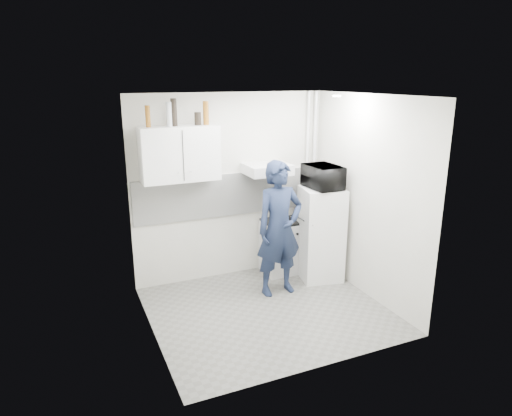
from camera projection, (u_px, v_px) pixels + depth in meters
name	position (u px, v px, depth m)	size (l,w,h in m)	color
floor	(268.00, 310.00, 5.66)	(2.80, 2.80, 0.00)	#62615C
ceiling	(269.00, 95.00, 4.94)	(2.80, 2.80, 0.00)	white
wall_back	(230.00, 187.00, 6.40)	(2.80, 2.80, 0.00)	beige
wall_left	(147.00, 225.00, 4.76)	(2.60, 2.60, 0.00)	beige
wall_right	(367.00, 198.00, 5.84)	(2.60, 2.60, 0.00)	beige
person	(279.00, 229.00, 5.92)	(0.65, 0.43, 1.79)	#172038
stove	(280.00, 247.00, 6.69)	(0.48, 0.48, 0.76)	silver
fridge	(321.00, 234.00, 6.42)	(0.55, 0.55, 1.33)	white
stove_top	(280.00, 222.00, 6.58)	(0.46, 0.46, 0.03)	black
saucepan	(280.00, 219.00, 6.51)	(0.17, 0.17, 0.09)	silver
microwave	(323.00, 177.00, 6.19)	(0.39, 0.57, 0.32)	black
bottle_a	(148.00, 116.00, 5.53)	(0.06, 0.06, 0.26)	brown
bottle_c	(169.00, 114.00, 5.63)	(0.07, 0.07, 0.30)	#B2B7BC
bottle_d	(174.00, 112.00, 5.64)	(0.08, 0.08, 0.34)	black
canister_b	(198.00, 119.00, 5.79)	(0.09, 0.09, 0.16)	black
bottle_e	(206.00, 113.00, 5.81)	(0.07, 0.07, 0.30)	brown
upper_cabinet	(180.00, 154.00, 5.81)	(1.00, 0.35, 0.70)	white
range_hood	(267.00, 169.00, 6.28)	(0.60, 0.50, 0.14)	silver
backsplash	(231.00, 194.00, 6.42)	(2.74, 0.03, 0.60)	white
pipe_a	(314.00, 180.00, 6.83)	(0.05, 0.05, 2.60)	silver
pipe_b	(307.00, 181.00, 6.79)	(0.04, 0.04, 2.60)	silver
ceiling_spot_fixture	(337.00, 96.00, 5.51)	(0.10, 0.10, 0.02)	white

